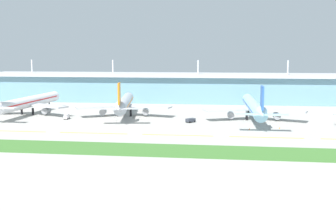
{
  "coord_description": "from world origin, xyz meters",
  "views": [
    {
      "loc": [
        11.7,
        -149.07,
        31.73
      ],
      "look_at": [
        -11.31,
        40.09,
        7.0
      ],
      "focal_mm": 42.48,
      "sensor_mm": 36.0,
      "label": 1
    }
  ],
  "objects_px": {
    "safety_cone_left_wingtip": "(249,129)",
    "baggage_cart": "(67,117)",
    "airliner_near_middle": "(124,103)",
    "airliner_far_middle": "(253,107)",
    "safety_cone_nose_front": "(279,128)",
    "airliner_nearest": "(28,102)",
    "pushback_tug": "(191,120)"
  },
  "relations": [
    {
      "from": "baggage_cart",
      "to": "safety_cone_nose_front",
      "type": "bearing_deg",
      "value": -7.37
    },
    {
      "from": "baggage_cart",
      "to": "safety_cone_left_wingtip",
      "type": "height_order",
      "value": "baggage_cart"
    },
    {
      "from": "airliner_near_middle",
      "to": "airliner_far_middle",
      "type": "relative_size",
      "value": 0.87
    },
    {
      "from": "airliner_near_middle",
      "to": "baggage_cart",
      "type": "bearing_deg",
      "value": -151.79
    },
    {
      "from": "baggage_cart",
      "to": "safety_cone_nose_front",
      "type": "height_order",
      "value": "baggage_cart"
    },
    {
      "from": "baggage_cart",
      "to": "safety_cone_left_wingtip",
      "type": "bearing_deg",
      "value": -10.91
    },
    {
      "from": "airliner_far_middle",
      "to": "safety_cone_left_wingtip",
      "type": "relative_size",
      "value": 102.45
    },
    {
      "from": "baggage_cart",
      "to": "safety_cone_left_wingtip",
      "type": "xyz_separation_m",
      "value": [
        86.19,
        -16.61,
        -0.91
      ]
    },
    {
      "from": "airliner_nearest",
      "to": "airliner_near_middle",
      "type": "xyz_separation_m",
      "value": [
        51.19,
        1.02,
        -0.01
      ]
    },
    {
      "from": "baggage_cart",
      "to": "safety_cone_nose_front",
      "type": "xyz_separation_m",
      "value": [
        99.07,
        -12.82,
        -0.91
      ]
    },
    {
      "from": "safety_cone_nose_front",
      "to": "pushback_tug",
      "type": "bearing_deg",
      "value": 164.08
    },
    {
      "from": "airliner_near_middle",
      "to": "pushback_tug",
      "type": "bearing_deg",
      "value": -24.04
    },
    {
      "from": "airliner_near_middle",
      "to": "safety_cone_nose_front",
      "type": "height_order",
      "value": "airliner_near_middle"
    },
    {
      "from": "safety_cone_left_wingtip",
      "to": "baggage_cart",
      "type": "bearing_deg",
      "value": 169.09
    },
    {
      "from": "airliner_near_middle",
      "to": "airliner_far_middle",
      "type": "distance_m",
      "value": 64.55
    },
    {
      "from": "airliner_far_middle",
      "to": "baggage_cart",
      "type": "relative_size",
      "value": 19.59
    },
    {
      "from": "airliner_far_middle",
      "to": "baggage_cart",
      "type": "bearing_deg",
      "value": -174.26
    },
    {
      "from": "pushback_tug",
      "to": "safety_cone_nose_front",
      "type": "relative_size",
      "value": 6.93
    },
    {
      "from": "safety_cone_nose_front",
      "to": "airliner_far_middle",
      "type": "bearing_deg",
      "value": 112.53
    },
    {
      "from": "airliner_nearest",
      "to": "airliner_near_middle",
      "type": "distance_m",
      "value": 51.2
    },
    {
      "from": "baggage_cart",
      "to": "airliner_near_middle",
      "type": "bearing_deg",
      "value": 28.21
    },
    {
      "from": "airliner_nearest",
      "to": "airliner_far_middle",
      "type": "distance_m",
      "value": 115.63
    },
    {
      "from": "safety_cone_left_wingtip",
      "to": "safety_cone_nose_front",
      "type": "bearing_deg",
      "value": 16.38
    },
    {
      "from": "airliner_far_middle",
      "to": "pushback_tug",
      "type": "height_order",
      "value": "airliner_far_middle"
    },
    {
      "from": "airliner_nearest",
      "to": "baggage_cart",
      "type": "xyz_separation_m",
      "value": [
        25.57,
        -12.72,
        -5.19
      ]
    },
    {
      "from": "airliner_far_middle",
      "to": "safety_cone_left_wingtip",
      "type": "xyz_separation_m",
      "value": [
        -3.81,
        -25.66,
        -6.11
      ]
    },
    {
      "from": "pushback_tug",
      "to": "safety_cone_nose_front",
      "type": "height_order",
      "value": "pushback_tug"
    },
    {
      "from": "safety_cone_left_wingtip",
      "to": "safety_cone_nose_front",
      "type": "distance_m",
      "value": 13.43
    },
    {
      "from": "airliner_nearest",
      "to": "safety_cone_left_wingtip",
      "type": "distance_m",
      "value": 115.71
    },
    {
      "from": "pushback_tug",
      "to": "safety_cone_left_wingtip",
      "type": "height_order",
      "value": "pushback_tug"
    },
    {
      "from": "airliner_nearest",
      "to": "airliner_near_middle",
      "type": "height_order",
      "value": "same"
    },
    {
      "from": "airliner_far_middle",
      "to": "pushback_tug",
      "type": "xyz_separation_m",
      "value": [
        -29.51,
        -10.87,
        -5.36
      ]
    }
  ]
}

